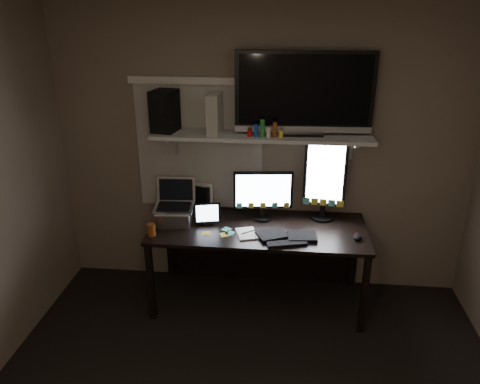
# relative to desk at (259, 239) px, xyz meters

# --- Properties ---
(back_wall) EXTENTS (3.60, 0.00, 3.60)m
(back_wall) POSITION_rel_desk_xyz_m (0.00, 0.25, 0.70)
(back_wall) COLOR #716251
(back_wall) RESTS_ON floor
(window_blinds) EXTENTS (1.10, 0.02, 1.10)m
(window_blinds) POSITION_rel_desk_xyz_m (-0.55, 0.24, 0.75)
(window_blinds) COLOR beige
(window_blinds) RESTS_ON back_wall
(desk) EXTENTS (1.80, 0.75, 0.73)m
(desk) POSITION_rel_desk_xyz_m (0.00, 0.00, 0.00)
(desk) COLOR black
(desk) RESTS_ON floor
(wall_shelf) EXTENTS (1.80, 0.35, 0.03)m
(wall_shelf) POSITION_rel_desk_xyz_m (0.00, 0.08, 0.91)
(wall_shelf) COLOR silver
(wall_shelf) RESTS_ON back_wall
(monitor_landscape) EXTENTS (0.51, 0.11, 0.44)m
(monitor_landscape) POSITION_rel_desk_xyz_m (0.02, 0.04, 0.40)
(monitor_landscape) COLOR black
(monitor_landscape) RESTS_ON desk
(monitor_portrait) EXTENTS (0.36, 0.11, 0.72)m
(monitor_portrait) POSITION_rel_desk_xyz_m (0.54, 0.11, 0.53)
(monitor_portrait) COLOR black
(monitor_portrait) RESTS_ON desk
(keyboard) EXTENTS (0.51, 0.31, 0.03)m
(keyboard) POSITION_rel_desk_xyz_m (0.24, -0.28, 0.19)
(keyboard) COLOR black
(keyboard) RESTS_ON desk
(mouse) EXTENTS (0.08, 0.11, 0.04)m
(mouse) POSITION_rel_desk_xyz_m (0.80, -0.25, 0.20)
(mouse) COLOR black
(mouse) RESTS_ON desk
(notepad) EXTENTS (0.21, 0.25, 0.01)m
(notepad) POSITION_rel_desk_xyz_m (-0.09, -0.26, 0.18)
(notepad) COLOR white
(notepad) RESTS_ON desk
(tablet) EXTENTS (0.24, 0.14, 0.19)m
(tablet) POSITION_rel_desk_xyz_m (-0.43, -0.11, 0.27)
(tablet) COLOR black
(tablet) RESTS_ON desk
(file_sorter) EXTENTS (0.22, 0.15, 0.25)m
(file_sorter) POSITION_rel_desk_xyz_m (-0.55, 0.18, 0.30)
(file_sorter) COLOR black
(file_sorter) RESTS_ON desk
(laptop) EXTENTS (0.34, 0.28, 0.37)m
(laptop) POSITION_rel_desk_xyz_m (-0.72, -0.12, 0.36)
(laptop) COLOR silver
(laptop) RESTS_ON desk
(cup) EXTENTS (0.07, 0.07, 0.10)m
(cup) POSITION_rel_desk_xyz_m (-0.85, -0.35, 0.23)
(cup) COLOR brown
(cup) RESTS_ON desk
(sticky_notes) EXTENTS (0.36, 0.31, 0.00)m
(sticky_notes) POSITION_rel_desk_xyz_m (-0.29, -0.25, 0.18)
(sticky_notes) COLOR gold
(sticky_notes) RESTS_ON desk
(tv) EXTENTS (1.11, 0.24, 0.66)m
(tv) POSITION_rel_desk_xyz_m (0.33, 0.12, 1.26)
(tv) COLOR black
(tv) RESTS_ON wall_shelf
(game_console) EXTENTS (0.10, 0.28, 0.32)m
(game_console) POSITION_rel_desk_xyz_m (-0.38, 0.09, 1.09)
(game_console) COLOR silver
(game_console) RESTS_ON wall_shelf
(speaker) EXTENTS (0.22, 0.26, 0.34)m
(speaker) POSITION_rel_desk_xyz_m (-0.80, 0.09, 1.10)
(speaker) COLOR black
(speaker) RESTS_ON wall_shelf
(bottles) EXTENTS (0.23, 0.09, 0.14)m
(bottles) POSITION_rel_desk_xyz_m (0.03, -0.01, 1.00)
(bottles) COLOR #A50F0C
(bottles) RESTS_ON wall_shelf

